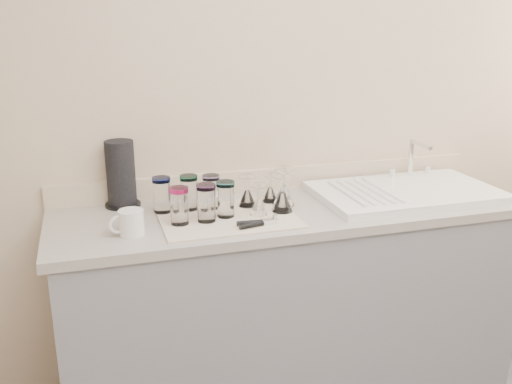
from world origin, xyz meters
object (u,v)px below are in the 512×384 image
object	(u,v)px
tumbler_purple	(211,191)
goblet_front_left	(259,205)
goblet_extra	(284,192)
can_opener	(258,223)
tumbler_cyan	(189,192)
white_mug	(130,223)
paper_towel_roll	(121,175)
tumbler_magenta	(179,205)
tumbler_blue	(206,203)
goblet_back_right	(270,193)
tumbler_teal	(162,194)
sink_unit	(406,192)
goblet_front_right	(282,199)
tumbler_lavender	(226,199)
goblet_back_left	(247,196)

from	to	relation	value
tumbler_purple	goblet_front_left	size ratio (longest dim) A/B	1.13
goblet_extra	can_opener	bearing A→B (deg)	-130.43
tumbler_cyan	goblet_front_left	world-z (taller)	tumbler_cyan
white_mug	paper_towel_roll	size ratio (longest dim) A/B	0.48
tumbler_magenta	tumbler_blue	xyz separation A→B (m)	(0.11, -0.00, 0.00)
can_opener	paper_towel_roll	bearing A→B (deg)	138.91
goblet_back_right	paper_towel_roll	xyz separation A→B (m)	(-0.63, 0.15, 0.09)
tumbler_teal	white_mug	bearing A→B (deg)	-125.81
can_opener	paper_towel_roll	size ratio (longest dim) A/B	0.57
sink_unit	tumbler_magenta	world-z (taller)	sink_unit
tumbler_magenta	goblet_front_left	bearing A→B (deg)	2.23
tumbler_teal	goblet_front_right	xyz separation A→B (m)	(0.48, -0.14, -0.02)
goblet_front_left	goblet_back_right	bearing A→B (deg)	56.38
sink_unit	goblet_back_right	size ratio (longest dim) A/B	6.73
goblet_back_right	white_mug	bearing A→B (deg)	-161.63
tumbler_blue	goblet_front_left	size ratio (longest dim) A/B	1.19
tumbler_purple	white_mug	xyz separation A→B (m)	(-0.36, -0.20, -0.03)
goblet_extra	can_opener	xyz separation A→B (m)	(-0.18, -0.22, -0.04)
goblet_back_right	goblet_front_right	size ratio (longest dim) A/B	0.79
tumbler_cyan	tumbler_lavender	bearing A→B (deg)	-46.45
goblet_back_right	goblet_front_right	world-z (taller)	goblet_front_right
goblet_extra	can_opener	distance (m)	0.29
goblet_back_left	goblet_back_right	bearing A→B (deg)	13.99
tumbler_cyan	goblet_back_right	distance (m)	0.36
tumbler_purple	goblet_back_right	bearing A→B (deg)	2.23
white_mug	sink_unit	bearing A→B (deg)	5.91
tumbler_blue	sink_unit	bearing A→B (deg)	5.13
tumbler_cyan	tumbler_blue	size ratio (longest dim) A/B	0.98
sink_unit	can_opener	xyz separation A→B (m)	(-0.77, -0.19, -0.00)
tumbler_cyan	tumbler_purple	xyz separation A→B (m)	(0.09, -0.01, -0.00)
tumbler_cyan	goblet_extra	world-z (taller)	goblet_extra
goblet_front_left	goblet_front_right	size ratio (longest dim) A/B	0.83
tumbler_purple	goblet_front_right	distance (m)	0.30
goblet_back_left	goblet_extra	distance (m)	0.16
goblet_back_left	white_mug	xyz separation A→B (m)	(-0.51, -0.18, -0.00)
tumbler_purple	tumbler_lavender	xyz separation A→B (m)	(0.03, -0.12, 0.00)
paper_towel_roll	goblet_front_right	bearing A→B (deg)	-24.72
tumbler_purple	goblet_front_right	xyz separation A→B (m)	(0.27, -0.13, -0.02)
goblet_back_left	can_opener	bearing A→B (deg)	-96.15
goblet_front_left	paper_towel_roll	size ratio (longest dim) A/B	0.45
goblet_front_left	can_opener	bearing A→B (deg)	-108.02
white_mug	goblet_front_right	bearing A→B (deg)	6.18
tumbler_blue	can_opener	world-z (taller)	tumbler_blue
tumbler_blue	goblet_extra	world-z (taller)	goblet_extra
tumbler_purple	can_opener	distance (m)	0.30
goblet_back_right	can_opener	world-z (taller)	goblet_back_right
can_opener	tumbler_purple	bearing A→B (deg)	116.13
tumbler_magenta	goblet_extra	xyz separation A→B (m)	(0.47, 0.11, -0.02)
tumbler_purple	white_mug	bearing A→B (deg)	-151.12
sink_unit	goblet_back_right	xyz separation A→B (m)	(-0.63, 0.08, 0.03)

